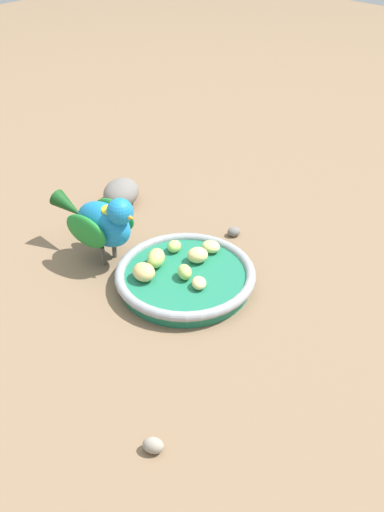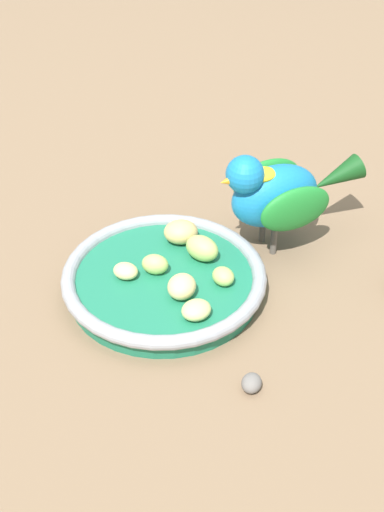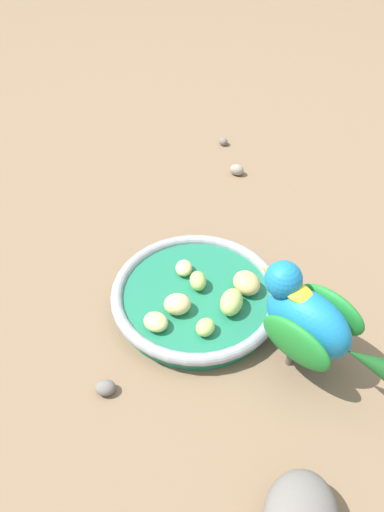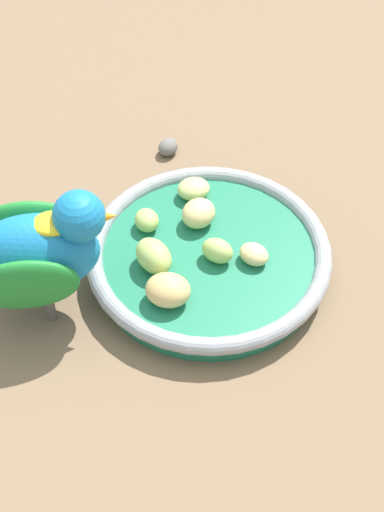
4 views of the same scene
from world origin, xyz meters
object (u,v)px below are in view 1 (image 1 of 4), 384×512
rock_large (121,193)px  apple_piece_6 (174,246)px  apple_piece_4 (155,258)px  apple_piece_1 (199,283)px  pebble_2 (153,445)px  apple_piece_3 (211,247)px  apple_piece_0 (198,255)px  feeding_bowl (185,277)px  apple_piece_5 (144,272)px  parrot (102,221)px  apple_piece_2 (185,272)px  pebble_1 (234,232)px

rock_large → apple_piece_6: bearing=-107.3°
apple_piece_4 → apple_piece_6: (0.05, 0.01, -0.00)m
apple_piece_1 → pebble_2: bearing=-147.3°
apple_piece_3 → apple_piece_4: 0.10m
apple_piece_6 → apple_piece_1: bearing=-113.8°
apple_piece_0 → apple_piece_3: bearing=6.2°
apple_piece_4 → apple_piece_6: apple_piece_4 is taller
apple_piece_1 → rock_large: (0.11, 0.31, -0.01)m
apple_piece_0 → rock_large: size_ratio=0.39×
feeding_bowl → rock_large: 0.28m
apple_piece_4 → rock_large: 0.25m
apple_piece_0 → apple_piece_5: 0.09m
apple_piece_3 → apple_piece_5: bearing=169.4°
apple_piece_5 → pebble_2: (-0.19, -0.23, -0.03)m
apple_piece_5 → apple_piece_0: bearing=-16.9°
parrot → rock_large: size_ratio=2.15×
apple_piece_1 → apple_piece_4: (-0.01, 0.09, 0.01)m
apple_piece_6 → parrot: parrot is taller
apple_piece_1 → apple_piece_4: size_ratio=0.69×
apple_piece_5 → apple_piece_6: (0.08, 0.02, -0.00)m
feeding_bowl → rock_large: bearing=70.0°
apple_piece_0 → apple_piece_2: bearing=-161.0°
pebble_1 → rock_large: bearing=105.5°
apple_piece_1 → apple_piece_3: size_ratio=0.87×
apple_piece_6 → pebble_2: size_ratio=1.02×
apple_piece_3 → apple_piece_0: bearing=-173.8°
pebble_1 → apple_piece_4: bearing=176.5°
apple_piece_0 → apple_piece_2: size_ratio=1.15×
feeding_bowl → pebble_2: size_ratio=8.85×
apple_piece_5 → apple_piece_1: bearing=-60.2°
apple_piece_2 → apple_piece_0: bearing=19.0°
apple_piece_0 → apple_piece_4: bearing=143.6°
apple_piece_5 → apple_piece_6: apple_piece_5 is taller
rock_large → pebble_1: (0.06, -0.23, -0.02)m
apple_piece_3 → pebble_1: size_ratio=1.36×
apple_piece_1 → apple_piece_6: apple_piece_6 is taller
feeding_bowl → pebble_1: feeding_bowl is taller
apple_piece_5 → apple_piece_6: 0.09m
apple_piece_4 → pebble_2: (-0.23, -0.24, -0.03)m
apple_piece_6 → apple_piece_3: bearing=-46.7°
feeding_bowl → apple_piece_0: size_ratio=6.60×
pebble_1 → apple_piece_2: bearing=-165.2°
apple_piece_3 → apple_piece_1: bearing=-148.1°
apple_piece_4 → apple_piece_5: (-0.04, -0.01, -0.00)m
apple_piece_1 → pebble_2: (-0.23, -0.15, -0.02)m
feeding_bowl → apple_piece_1: apple_piece_1 is taller
apple_piece_0 → parrot: parrot is taller
apple_piece_2 → rock_large: bearing=68.9°
apple_piece_0 → apple_piece_6: (-0.01, 0.05, -0.00)m
apple_piece_1 → apple_piece_6: bearing=66.2°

